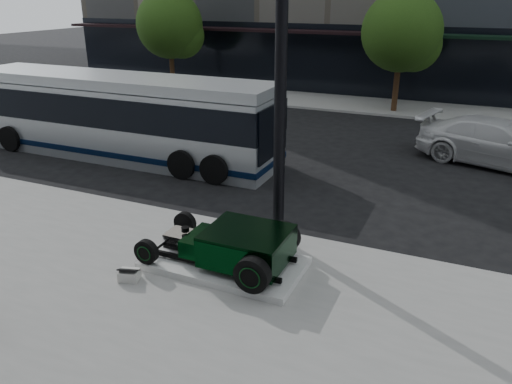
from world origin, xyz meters
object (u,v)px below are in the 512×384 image
at_px(transit_bus, 119,116).
at_px(white_sedan, 499,143).
at_px(hot_rod, 238,245).
at_px(lamppost, 281,67).

xyz_separation_m(transit_bus, white_sedan, (12.73, 4.35, -0.69)).
bearing_deg(hot_rod, white_sedan, 63.62).
height_order(transit_bus, white_sedan, transit_bus).
xyz_separation_m(hot_rod, transit_bus, (-7.63, 5.93, 0.79)).
distance_m(hot_rod, white_sedan, 11.47).
height_order(lamppost, white_sedan, lamppost).
height_order(hot_rod, transit_bus, transit_bus).
height_order(hot_rod, lamppost, lamppost).
height_order(lamppost, transit_bus, lamppost).
bearing_deg(white_sedan, hot_rod, 168.62).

